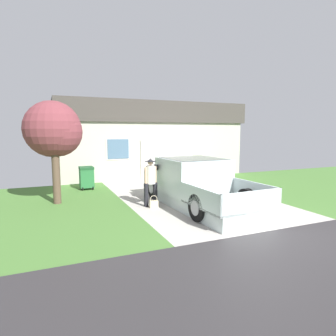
# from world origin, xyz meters

# --- Properties ---
(ground) EXTENTS (29.20, 18.60, 0.18)m
(ground) POSITION_xyz_m (0.00, -1.86, -0.01)
(ground) COLOR #B6B1A7
(pickup_truck) EXTENTS (2.35, 5.37, 1.64)m
(pickup_truck) POSITION_xyz_m (-0.39, 3.28, 0.74)
(pickup_truck) COLOR silver
(pickup_truck) RESTS_ON ground
(person_with_hat) EXTENTS (0.51, 0.41, 1.66)m
(person_with_hat) POSITION_xyz_m (-1.88, 3.62, 0.93)
(person_with_hat) COLOR black
(person_with_hat) RESTS_ON ground
(handbag) EXTENTS (0.28, 0.15, 0.43)m
(handbag) POSITION_xyz_m (-1.88, 3.33, 0.14)
(handbag) COLOR beige
(handbag) RESTS_ON ground
(house_with_garage) EXTENTS (10.81, 6.47, 4.22)m
(house_with_garage) POSITION_xyz_m (0.63, 12.08, 2.14)
(house_with_garage) COLOR #B7B5A2
(house_with_garage) RESTS_ON ground
(front_yard_tree) EXTENTS (2.04, 2.01, 3.66)m
(front_yard_tree) POSITION_xyz_m (-4.84, 5.52, 2.60)
(front_yard_tree) COLOR brown
(front_yard_tree) RESTS_ON ground
(wheeled_trash_bin) EXTENTS (0.60, 0.72, 1.00)m
(wheeled_trash_bin) POSITION_xyz_m (-3.53, 7.54, 0.55)
(wheeled_trash_bin) COLOR #286B38
(wheeled_trash_bin) RESTS_ON ground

